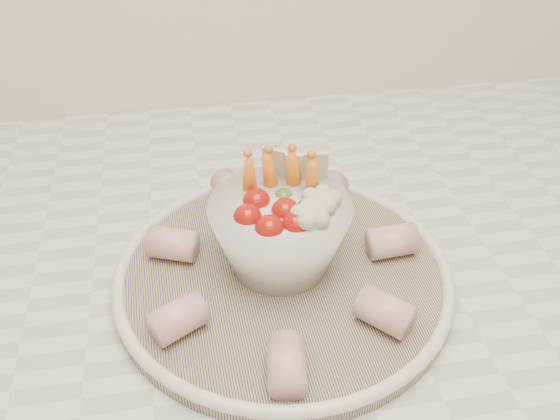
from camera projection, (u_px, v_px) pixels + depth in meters
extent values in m
cube|color=silver|center=(261.00, 252.00, 0.67)|extent=(2.04, 0.62, 0.04)
cylinder|color=navy|center=(283.00, 277.00, 0.59)|extent=(0.33, 0.33, 0.01)
torus|color=silver|center=(283.00, 272.00, 0.59)|extent=(0.32, 0.32, 0.01)
sphere|color=#9F110A|center=(248.00, 218.00, 0.55)|extent=(0.03, 0.03, 0.03)
sphere|color=#9F110A|center=(269.00, 229.00, 0.53)|extent=(0.03, 0.03, 0.03)
sphere|color=#9F110A|center=(296.00, 225.00, 0.54)|extent=(0.03, 0.03, 0.03)
sphere|color=#9F110A|center=(256.00, 202.00, 0.57)|extent=(0.03, 0.03, 0.03)
sphere|color=#9F110A|center=(285.00, 212.00, 0.55)|extent=(0.03, 0.03, 0.03)
sphere|color=#9F110A|center=(309.00, 213.00, 0.55)|extent=(0.03, 0.03, 0.03)
sphere|color=#4B6822|center=(284.00, 198.00, 0.58)|extent=(0.02, 0.02, 0.02)
cone|color=orange|center=(270.00, 179.00, 0.58)|extent=(0.03, 0.04, 0.06)
cone|color=orange|center=(293.00, 178.00, 0.58)|extent=(0.03, 0.04, 0.06)
cone|color=orange|center=(312.00, 185.00, 0.57)|extent=(0.02, 0.03, 0.06)
cone|color=orange|center=(250.00, 183.00, 0.57)|extent=(0.02, 0.03, 0.06)
sphere|color=beige|center=(321.00, 207.00, 0.56)|extent=(0.03, 0.03, 0.03)
sphere|color=beige|center=(311.00, 221.00, 0.54)|extent=(0.03, 0.03, 0.03)
cube|color=beige|center=(284.00, 169.00, 0.59)|extent=(0.04, 0.03, 0.04)
cube|color=beige|center=(306.00, 171.00, 0.59)|extent=(0.04, 0.02, 0.04)
cylinder|color=#BE5767|center=(392.00, 241.00, 0.60)|extent=(0.05, 0.03, 0.03)
cylinder|color=#BE5767|center=(328.00, 193.00, 0.66)|extent=(0.05, 0.06, 0.03)
cylinder|color=#BE5767|center=(231.00, 191.00, 0.67)|extent=(0.04, 0.05, 0.03)
cylinder|color=#BE5767|center=(173.00, 244.00, 0.60)|extent=(0.05, 0.05, 0.03)
cylinder|color=#BE5767|center=(178.00, 318.00, 0.52)|extent=(0.05, 0.05, 0.03)
cylinder|color=#BE5767|center=(287.00, 365.00, 0.48)|extent=(0.04, 0.05, 0.03)
cylinder|color=#BE5767|center=(385.00, 312.00, 0.53)|extent=(0.05, 0.05, 0.03)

